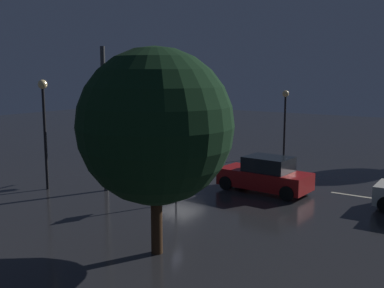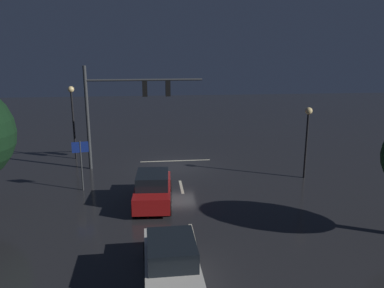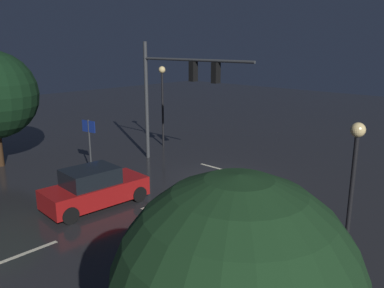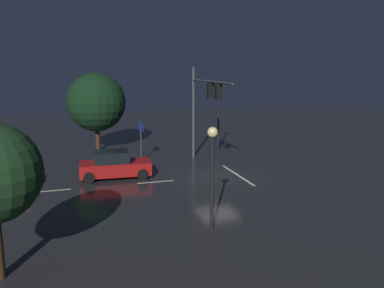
{
  "view_description": "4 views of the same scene",
  "coord_description": "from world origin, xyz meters",
  "px_view_note": "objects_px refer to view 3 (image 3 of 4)",
  "views": [
    {
      "loc": [
        21.07,
        15.27,
        5.59
      ],
      "look_at": [
        1.11,
        1.66,
        1.82
      ],
      "focal_mm": 42.75,
      "sensor_mm": 36.0,
      "label": 1
    },
    {
      "loc": [
        1.68,
        25.09,
        7.91
      ],
      "look_at": [
        -0.74,
        2.92,
        2.29
      ],
      "focal_mm": 36.01,
      "sensor_mm": 36.0,
      "label": 2
    },
    {
      "loc": [
        -11.95,
        14.67,
        6.63
      ],
      "look_at": [
        0.04,
        2.02,
        2.22
      ],
      "focal_mm": 36.86,
      "sensor_mm": 36.0,
      "label": 3
    },
    {
      "loc": [
        -22.56,
        8.57,
        6.81
      ],
      "look_at": [
        -0.62,
        1.9,
        2.33
      ],
      "focal_mm": 37.0,
      "sensor_mm": 36.0,
      "label": 4
    }
  ],
  "objects_px": {
    "street_lamp_right_kerb": "(162,91)",
    "car_approaching": "(94,188)",
    "street_lamp_left_kerb": "(354,165)",
    "route_sign": "(89,135)",
    "traffic_signal_assembly": "(175,84)"
  },
  "relations": [
    {
      "from": "car_approaching",
      "to": "street_lamp_right_kerb",
      "type": "bearing_deg",
      "value": -58.32
    },
    {
      "from": "car_approaching",
      "to": "route_sign",
      "type": "relative_size",
      "value": 1.54
    },
    {
      "from": "traffic_signal_assembly",
      "to": "street_lamp_right_kerb",
      "type": "bearing_deg",
      "value": -33.68
    },
    {
      "from": "street_lamp_left_kerb",
      "to": "street_lamp_right_kerb",
      "type": "relative_size",
      "value": 0.84
    },
    {
      "from": "street_lamp_right_kerb",
      "to": "car_approaching",
      "type": "bearing_deg",
      "value": 121.68
    },
    {
      "from": "traffic_signal_assembly",
      "to": "street_lamp_left_kerb",
      "type": "height_order",
      "value": "traffic_signal_assembly"
    },
    {
      "from": "car_approaching",
      "to": "street_lamp_left_kerb",
      "type": "relative_size",
      "value": 1.0
    },
    {
      "from": "street_lamp_right_kerb",
      "to": "traffic_signal_assembly",
      "type": "bearing_deg",
      "value": 146.32
    },
    {
      "from": "route_sign",
      "to": "traffic_signal_assembly",
      "type": "bearing_deg",
      "value": -119.05
    },
    {
      "from": "car_approaching",
      "to": "street_lamp_right_kerb",
      "type": "distance_m",
      "value": 10.89
    },
    {
      "from": "traffic_signal_assembly",
      "to": "street_lamp_left_kerb",
      "type": "relative_size",
      "value": 1.72
    },
    {
      "from": "traffic_signal_assembly",
      "to": "car_approaching",
      "type": "height_order",
      "value": "traffic_signal_assembly"
    },
    {
      "from": "street_lamp_left_kerb",
      "to": "route_sign",
      "type": "relative_size",
      "value": 1.54
    },
    {
      "from": "car_approaching",
      "to": "route_sign",
      "type": "bearing_deg",
      "value": -30.63
    },
    {
      "from": "route_sign",
      "to": "car_approaching",
      "type": "bearing_deg",
      "value": 149.37
    }
  ]
}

